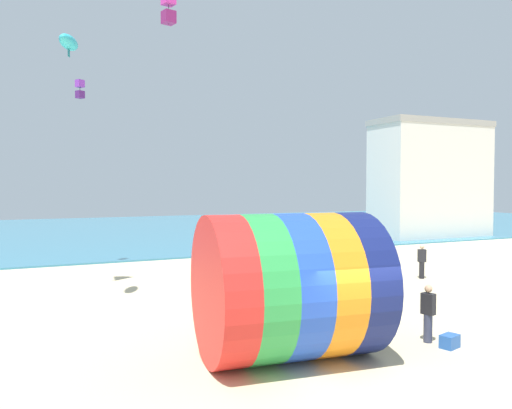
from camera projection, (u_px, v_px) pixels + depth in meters
ground_plane at (356, 371)px, 11.81m from camera, size 120.00×120.00×0.00m
sea at (113, 231)px, 47.48m from camera, size 120.00×40.00×0.10m
giant_inflatable_tube at (289, 286)px, 12.62m from camera, size 4.66×4.09×3.68m
kite_handler at (428, 313)px, 13.91m from camera, size 0.31×0.41×1.62m
kite_purple_box at (80, 89)px, 25.26m from camera, size 0.47×0.47×0.99m
kite_cyan_parafoil at (69, 42)px, 17.17m from camera, size 1.00×1.53×0.74m
kite_magenta_box at (169, 8)px, 23.45m from camera, size 0.66×0.66×1.56m
bystander_mid_beach at (422, 261)px, 23.42m from camera, size 0.42×0.36×1.61m
promenade_building at (430, 179)px, 41.84m from camera, size 10.12×4.34×9.77m
cooler_box at (450, 341)px, 13.45m from camera, size 0.60×0.50×0.36m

